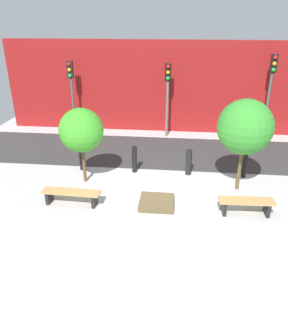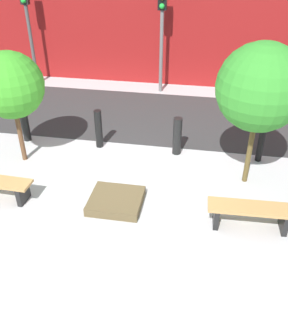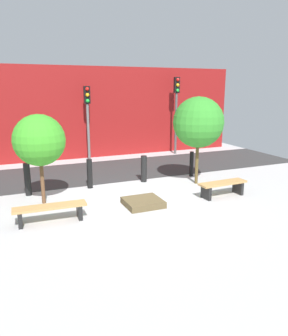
% 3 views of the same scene
% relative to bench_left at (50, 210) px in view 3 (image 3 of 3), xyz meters
% --- Properties ---
extents(ground_plane, '(18.00, 18.00, 0.00)m').
position_rel_bench_left_xyz_m(ground_plane, '(2.67, 0.77, -0.33)').
color(ground_plane, '#B1B1B1').
extents(road_strip, '(18.00, 3.67, 0.01)m').
position_rel_bench_left_xyz_m(road_strip, '(2.67, 4.62, -0.32)').
color(road_strip, '#323232').
rests_on(road_strip, ground).
extents(building_facade, '(16.20, 0.50, 4.39)m').
position_rel_bench_left_xyz_m(building_facade, '(2.67, 7.76, 1.86)').
color(building_facade, maroon).
rests_on(building_facade, ground).
extents(bench_left, '(1.85, 0.48, 0.45)m').
position_rel_bench_left_xyz_m(bench_left, '(0.00, 0.00, 0.00)').
color(bench_left, black).
rests_on(bench_left, ground).
extents(bench_right, '(1.64, 0.50, 0.47)m').
position_rel_bench_left_xyz_m(bench_right, '(5.34, 0.00, 0.01)').
color(bench_right, black).
rests_on(bench_right, ground).
extents(planter_bed, '(1.07, 1.00, 0.19)m').
position_rel_bench_left_xyz_m(planter_bed, '(2.67, 0.20, -0.23)').
color(planter_bed, brown).
rests_on(planter_bed, ground).
extents(tree_behind_left_bench, '(1.50, 1.50, 2.66)m').
position_rel_bench_left_xyz_m(tree_behind_left_bench, '(0.00, 1.57, 1.58)').
color(tree_behind_left_bench, brown).
rests_on(tree_behind_left_bench, ground).
extents(tree_behind_right_bench, '(1.77, 1.77, 3.10)m').
position_rel_bench_left_xyz_m(tree_behind_right_bench, '(5.34, 1.57, 1.88)').
color(tree_behind_right_bench, brown).
rests_on(tree_behind_right_bench, ground).
extents(bollard_far_left, '(0.20, 0.20, 1.06)m').
position_rel_bench_left_xyz_m(bollard_far_left, '(-0.37, 2.53, 0.20)').
color(bollard_far_left, black).
rests_on(bollard_far_left, ground).
extents(bollard_left, '(0.19, 0.19, 1.02)m').
position_rel_bench_left_xyz_m(bollard_left, '(1.66, 2.53, 0.18)').
color(bollard_left, black).
rests_on(bollard_left, ground).
extents(bollard_center, '(0.22, 0.22, 0.97)m').
position_rel_bench_left_xyz_m(bollard_center, '(3.68, 2.53, 0.16)').
color(bollard_center, black).
rests_on(bollard_center, ground).
extents(bollard_right, '(0.15, 0.15, 0.97)m').
position_rel_bench_left_xyz_m(bollard_right, '(5.71, 2.53, 0.16)').
color(bollard_right, black).
rests_on(bollard_right, ground).
extents(traffic_light_mid_west, '(0.28, 0.27, 3.46)m').
position_rel_bench_left_xyz_m(traffic_light_mid_west, '(2.67, 6.74, 2.07)').
color(traffic_light_mid_west, slate).
rests_on(traffic_light_mid_west, ground).
extents(traffic_light_mid_east, '(0.28, 0.27, 3.90)m').
position_rel_bench_left_xyz_m(traffic_light_mid_east, '(7.26, 6.74, 2.35)').
color(traffic_light_mid_east, '#4D4D4D').
rests_on(traffic_light_mid_east, ground).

